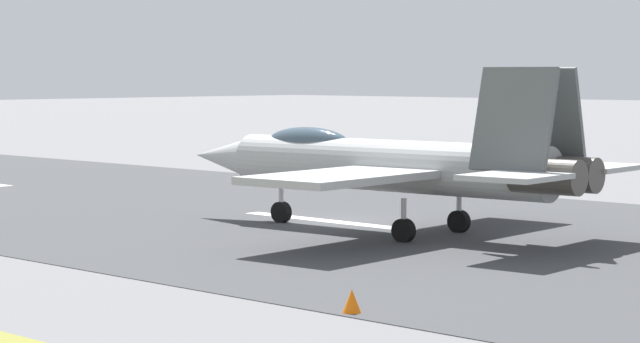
% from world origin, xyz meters
% --- Properties ---
extents(ground_plane, '(400.00, 400.00, 0.00)m').
position_xyz_m(ground_plane, '(0.00, 0.00, 0.00)').
color(ground_plane, slate).
extents(runway_strip, '(240.00, 26.00, 0.02)m').
position_xyz_m(runway_strip, '(-0.02, 0.00, 0.01)').
color(runway_strip, '#3E3F42').
rests_on(runway_strip, ground).
extents(fighter_jet, '(16.77, 13.97, 5.54)m').
position_xyz_m(fighter_jet, '(-3.64, 1.07, 2.35)').
color(fighter_jet, '#ABADAD').
rests_on(fighter_jet, ground).
extents(marker_cone_near, '(0.44, 0.44, 0.55)m').
position_xyz_m(marker_cone_near, '(-12.30, 12.59, 0.28)').
color(marker_cone_near, orange).
rests_on(marker_cone_near, ground).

